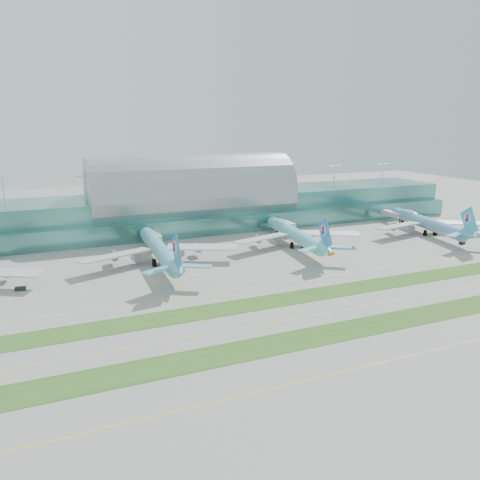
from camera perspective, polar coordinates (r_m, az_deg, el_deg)
name	(u,v)px	position (r m, az deg, el deg)	size (l,w,h in m)	color
ground	(299,299)	(169.43, 7.25, -7.17)	(700.00, 700.00, 0.00)	gray
terminal	(192,204)	(280.79, -5.83, 4.44)	(340.00, 69.10, 36.00)	#3D7A75
grass_strip_near	(345,330)	(147.84, 12.72, -10.70)	(420.00, 12.00, 0.08)	#2D591E
grass_strip_far	(297,297)	(171.03, 6.91, -6.94)	(420.00, 12.00, 0.08)	#2D591E
taxiline_a	(390,361)	(133.91, 17.78, -13.82)	(420.00, 0.35, 0.01)	yellow
taxiline_b	(320,314)	(158.39, 9.79, -8.83)	(420.00, 0.35, 0.01)	yellow
taxiline_c	(276,284)	(184.21, 4.46, -5.32)	(420.00, 0.35, 0.01)	yellow
taxiline_d	(253,268)	(202.99, 1.64, -3.42)	(420.00, 0.35, 0.01)	yellow
airliner_b	(159,248)	(211.52, -9.85, -0.98)	(70.78, 80.30, 22.11)	#5BB3C8
airliner_c	(294,233)	(239.05, 6.65, 0.82)	(67.30, 76.82, 21.14)	#66D0E0
airliner_d	(426,222)	(283.83, 21.76, 2.04)	(67.75, 77.80, 21.52)	#5B96C8
gse_b	(20,289)	(194.68, -25.20, -5.39)	(3.81, 1.90, 1.34)	black
gse_c	(180,270)	(198.45, -7.35, -3.68)	(3.84, 1.94, 1.80)	black
gse_d	(176,264)	(206.86, -7.80, -2.97)	(3.71, 2.16, 1.68)	black
gse_e	(331,253)	(227.03, 11.04, -1.61)	(3.47, 1.55, 1.22)	orange
gse_f	(321,253)	(227.01, 9.81, -1.52)	(3.49, 1.85, 1.46)	black
gse_g	(462,242)	(268.30, 25.46, -0.27)	(3.54, 1.93, 1.57)	black
gse_h	(455,237)	(279.49, 24.69, 0.33)	(2.94, 1.78, 1.47)	black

